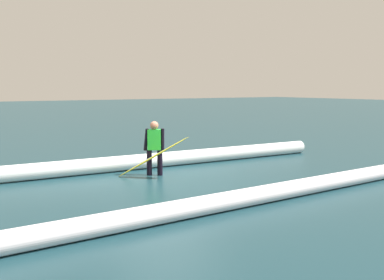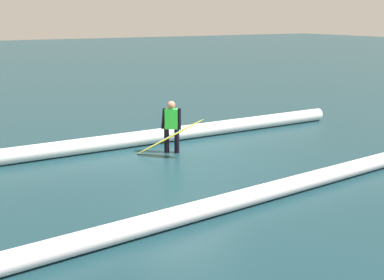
# 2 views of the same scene
# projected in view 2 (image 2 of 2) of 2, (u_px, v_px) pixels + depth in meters

# --- Properties ---
(ground_plane) EXTENTS (134.03, 134.03, 0.00)m
(ground_plane) POSITION_uv_depth(u_px,v_px,m) (184.00, 159.00, 11.79)
(ground_plane) COLOR #173841
(surfer) EXTENTS (0.44, 0.41, 1.43)m
(surfer) POSITION_uv_depth(u_px,v_px,m) (172.00, 124.00, 12.18)
(surfer) COLOR black
(surfer) RESTS_ON ground_plane
(surfboard) EXTENTS (1.55, 1.48, 1.12)m
(surfboard) POSITION_uv_depth(u_px,v_px,m) (170.00, 137.00, 11.87)
(surfboard) COLOR yellow
(surfboard) RESTS_ON ground_plane
(wave_crest_foreground) EXTENTS (15.36, 0.65, 0.42)m
(wave_crest_foreground) POSITION_uv_depth(u_px,v_px,m) (114.00, 142.00, 12.65)
(wave_crest_foreground) COLOR white
(wave_crest_foreground) RESTS_ON ground_plane
(wave_crest_midground) EXTENTS (24.19, 1.81, 0.36)m
(wave_crest_midground) POSITION_uv_depth(u_px,v_px,m) (134.00, 228.00, 7.56)
(wave_crest_midground) COLOR white
(wave_crest_midground) RESTS_ON ground_plane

